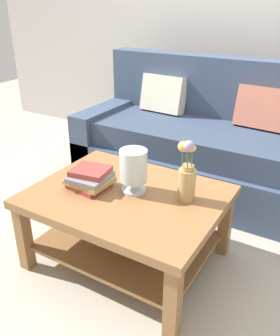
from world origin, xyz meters
TOP-DOWN VIEW (x-y plane):
  - ground_plane at (0.00, 0.00)m, footprint 10.00×10.00m
  - back_wall at (0.00, 1.65)m, footprint 6.40×0.12m
  - couch at (-0.09, 0.78)m, footprint 2.05×0.90m
  - coffee_table at (-0.10, -0.40)m, footprint 1.09×0.86m
  - book_stack_main at (-0.33, -0.45)m, footprint 0.25×0.24m
  - glass_hurricane_vase at (-0.08, -0.35)m, footprint 0.16×0.16m
  - flower_pitcher at (0.22, -0.29)m, footprint 0.10×0.11m

SIDE VIEW (x-z plane):
  - ground_plane at x=0.00m, z-range 0.00..0.00m
  - coffee_table at x=-0.10m, z-range 0.10..0.58m
  - couch at x=-0.09m, z-range -0.17..0.89m
  - book_stack_main at x=-0.33m, z-range 0.48..0.59m
  - glass_hurricane_vase at x=-0.08m, z-range 0.50..0.76m
  - flower_pitcher at x=0.22m, z-range 0.45..0.82m
  - back_wall at x=0.00m, z-range 0.00..2.70m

